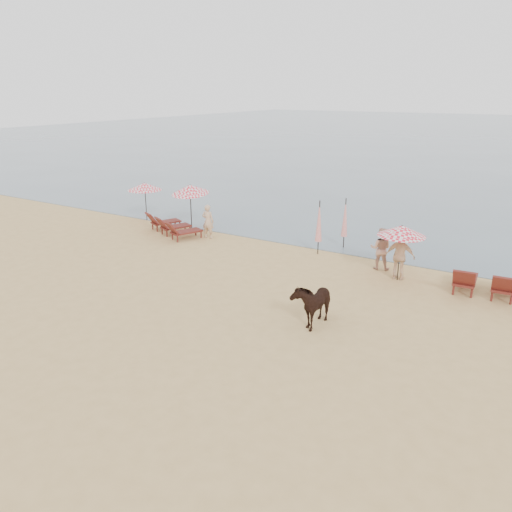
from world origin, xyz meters
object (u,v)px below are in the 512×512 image
Objects in this scene: umbrella_closed_left at (319,221)px; lounger_cluster_right at (503,285)px; umbrella_open_left_b at (190,189)px; cow at (313,302)px; beachgoer_right_b at (400,256)px; beachgoer_right_a at (381,249)px; lounger_cluster_left at (172,226)px; beachgoer_left at (208,221)px; umbrella_open_right at (402,231)px; umbrella_closed_right at (345,218)px; umbrella_open_left_a at (145,187)px.

lounger_cluster_right is at bearing -9.11° from umbrella_closed_left.
cow is at bearing -45.40° from umbrella_open_left_b.
beachgoer_right_a is at bearing -42.10° from beachgoer_right_b.
beachgoer_right_b is (11.38, -0.33, 0.47)m from lounger_cluster_left.
beachgoer_right_a reaches higher than lounger_cluster_left.
beachgoer_left is 9.48m from beachgoer_right_b.
umbrella_open_right is 1.02m from beachgoer_right_b.
lounger_cluster_right is at bearing -20.65° from umbrella_closed_right.
beachgoer_left is (-5.56, -0.49, -0.64)m from umbrella_closed_left.
lounger_cluster_left is 2.04× the size of beachgoer_left.
umbrella_closed_left is 1.42× the size of cow.
umbrella_open_left_b is at bearing 171.69° from umbrella_open_right.
umbrella_open_left_b is (3.26, -0.19, 0.21)m from umbrella_open_left_a.
beachgoer_left is at bearing 145.47° from cow.
umbrella_closed_right is at bearing 140.51° from umbrella_open_right.
umbrella_open_right is (-3.58, -0.12, 1.44)m from lounger_cluster_right.
umbrella_open_left_b reaches higher than umbrella_closed_right.
umbrella_open_right is at bearing 166.36° from beachgoer_left.
lounger_cluster_left is 1.62× the size of umbrella_open_left_a.
umbrella_closed_left reaches higher than umbrella_open_right.
beachgoer_right_b is (3.88, -1.23, -0.55)m from umbrella_closed_left.
beachgoer_right_a is (8.47, -0.00, 0.02)m from beachgoer_left.
cow is at bearing -103.22° from umbrella_open_right.
umbrella_closed_left is 4.11m from beachgoer_right_b.
beachgoer_left is 8.47m from beachgoer_right_a.
beachgoer_left reaches higher than cow.
umbrella_closed_right is (-6.82, 2.57, 0.93)m from lounger_cluster_right.
umbrella_open_right is 1.68m from beachgoer_right_a.
umbrella_open_left_b reaches higher than umbrella_closed_left.
beachgoer_right_b is at bearing 131.98° from beachgoer_right_a.
beachgoer_right_b is at bearing 77.56° from cow.
umbrella_closed_right reaches higher than beachgoer_left.
lounger_cluster_left is 1.57× the size of umbrella_open_right.
umbrella_open_right reaches higher than beachgoer_right_a.
beachgoer_left is at bearing 175.21° from umbrella_open_right.
umbrella_open_left_a is at bearing 170.80° from lounger_cluster_right.
umbrella_open_left_b is at bearing -13.06° from beachgoer_right_b.
umbrella_closed_right is 1.37× the size of cow.
umbrella_closed_right is 8.01m from cow.
lounger_cluster_right is at bearing -23.29° from umbrella_open_left_a.
umbrella_open_left_a is 0.97× the size of umbrella_open_right.
umbrella_closed_left is 6.92m from cow.
beachgoer_right_a is (10.40, 0.42, 0.40)m from lounger_cluster_left.
beachgoer_right_b reaches higher than beachgoer_right_a.
umbrella_open_right is 1.26× the size of beachgoer_right_a.
umbrella_open_left_b is at bearing -172.64° from umbrella_closed_right.
lounger_cluster_right is 7.02m from cow.
beachgoer_right_b is (0.00, 0.09, -1.01)m from umbrella_open_right.
beachgoer_right_a is (2.90, -0.49, -0.61)m from umbrella_closed_left.
umbrella_closed_right is 1.26× the size of beachgoer_right_b.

